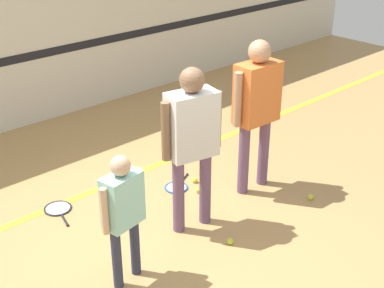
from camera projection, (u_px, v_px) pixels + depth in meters
The scene contains 11 objects.
ground_plane at pixel (171, 232), 5.54m from camera, with size 16.00×16.00×0.00m, color tan.
floor_stripe at pixel (104, 187), 6.35m from camera, with size 14.40×0.10×0.01m.
person_instructor at pixel (192, 133), 5.17m from camera, with size 0.65×0.36×1.74m.
person_student_left at pixel (123, 206), 4.54m from camera, with size 0.47×0.25×1.26m.
person_student_right at pixel (257, 101), 5.87m from camera, with size 0.68×0.30×1.78m.
racket_spare_on_floor at pixel (177, 187), 6.34m from camera, with size 0.51×0.37×0.03m.
racket_second_spare at pixel (58, 209), 5.90m from camera, with size 0.37×0.57×0.03m.
tennis_ball_near_instructor at pixel (230, 241), 5.34m from camera, with size 0.07×0.07×0.07m, color #CCE038.
tennis_ball_by_spare_racket at pixel (195, 180), 6.43m from camera, with size 0.07×0.07×0.07m, color #CCE038.
tennis_ball_stray_left at pixel (311, 197), 6.09m from camera, with size 0.07×0.07×0.07m, color #CCE038.
tennis_ball_stray_right at pixel (199, 190), 6.22m from camera, with size 0.07×0.07×0.07m, color #CCE038.
Camera 1 is at (-2.91, -3.53, 3.25)m, focal length 50.00 mm.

